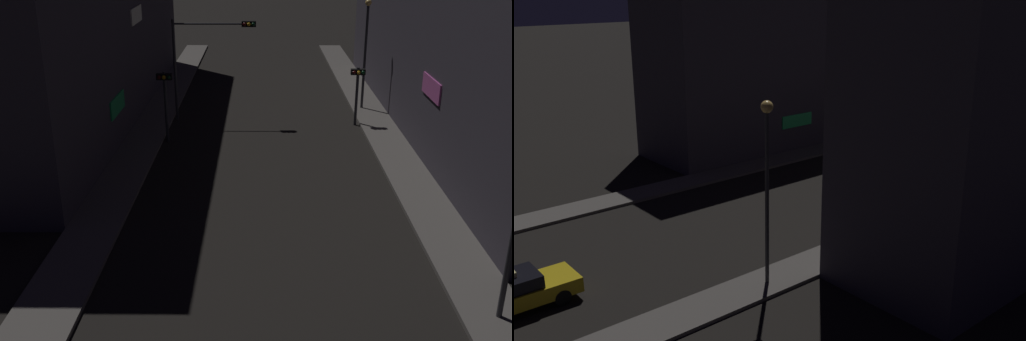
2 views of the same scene
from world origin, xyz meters
The scene contains 8 objects.
sidewalk_left centered at (-6.42, 28.47, 0.08)m, with size 2.01×60.95×0.16m, color #5B5651.
sidewalk_right centered at (6.42, 28.47, 0.08)m, with size 2.01×60.95×0.16m, color #5B5651.
building_facade_left centered at (-10.72, 35.54, 6.42)m, with size 6.68×30.78×12.85m.
taxi centered at (1.82, 6.54, 0.74)m, with size 1.83×4.45×1.62m.
traffic_light_overhead centered at (-3.44, 34.45, 4.18)m, with size 4.72×0.41×5.81m.
traffic_light_left_kerb centered at (-5.16, 30.52, 2.66)m, with size 0.80×0.42×3.72m.
traffic_light_right_kerb centered at (5.16, 33.49, 2.42)m, with size 0.80×0.41×3.34m.
street_lamp_near_block centered at (6.50, 14.88, 5.09)m, with size 0.48×0.48×7.46m.
Camera 2 is at (23.01, 0.98, 11.78)m, focal length 41.64 mm.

